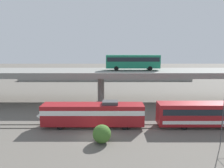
{
  "coord_description": "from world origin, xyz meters",
  "views": [
    {
      "loc": [
        2.54,
        -28.29,
        12.53
      ],
      "look_at": [
        2.72,
        15.91,
        4.78
      ],
      "focal_mm": 34.43,
      "sensor_mm": 36.0,
      "label": 1
    }
  ],
  "objects_px": {
    "parked_car_7": "(152,74)",
    "parked_car_1": "(118,74)",
    "parked_car_2": "(166,73)",
    "parked_car_0": "(100,74)",
    "parked_car_5": "(67,73)",
    "parked_car_3": "(140,73)",
    "transit_bus_on_overpass": "(132,61)",
    "parked_car_4": "(84,73)",
    "parked_car_6": "(107,75)",
    "train_locomotive": "(87,113)"
  },
  "relations": [
    {
      "from": "parked_car_0",
      "to": "parked_car_4",
      "type": "height_order",
      "value": "same"
    },
    {
      "from": "train_locomotive",
      "to": "parked_car_1",
      "type": "bearing_deg",
      "value": -97.39
    },
    {
      "from": "parked_car_1",
      "to": "parked_car_0",
      "type": "bearing_deg",
      "value": 1.61
    },
    {
      "from": "parked_car_2",
      "to": "parked_car_1",
      "type": "bearing_deg",
      "value": -171.34
    },
    {
      "from": "parked_car_0",
      "to": "parked_car_6",
      "type": "xyz_separation_m",
      "value": [
        2.97,
        -2.23,
        -0.0
      ]
    },
    {
      "from": "parked_car_3",
      "to": "parked_car_6",
      "type": "height_order",
      "value": "same"
    },
    {
      "from": "transit_bus_on_overpass",
      "to": "parked_car_4",
      "type": "height_order",
      "value": "transit_bus_on_overpass"
    },
    {
      "from": "transit_bus_on_overpass",
      "to": "parked_car_2",
      "type": "distance_m",
      "value": 42.19
    },
    {
      "from": "transit_bus_on_overpass",
      "to": "parked_car_1",
      "type": "height_order",
      "value": "transit_bus_on_overpass"
    },
    {
      "from": "parked_car_2",
      "to": "parked_car_5",
      "type": "xyz_separation_m",
      "value": [
        -39.93,
        -1.21,
        0.0
      ]
    },
    {
      "from": "parked_car_0",
      "to": "parked_car_6",
      "type": "distance_m",
      "value": 3.71
    },
    {
      "from": "parked_car_1",
      "to": "parked_car_2",
      "type": "height_order",
      "value": "same"
    },
    {
      "from": "train_locomotive",
      "to": "transit_bus_on_overpass",
      "type": "height_order",
      "value": "transit_bus_on_overpass"
    },
    {
      "from": "transit_bus_on_overpass",
      "to": "parked_car_5",
      "type": "distance_m",
      "value": 43.29
    },
    {
      "from": "parked_car_0",
      "to": "parked_car_5",
      "type": "bearing_deg",
      "value": 171.49
    },
    {
      "from": "parked_car_5",
      "to": "parked_car_6",
      "type": "relative_size",
      "value": 1.05
    },
    {
      "from": "parked_car_0",
      "to": "transit_bus_on_overpass",
      "type": "bearing_deg",
      "value": -75.19
    },
    {
      "from": "parked_car_1",
      "to": "parked_car_3",
      "type": "relative_size",
      "value": 0.86
    },
    {
      "from": "parked_car_7",
      "to": "parked_car_6",
      "type": "bearing_deg",
      "value": -176.94
    },
    {
      "from": "parked_car_1",
      "to": "parked_car_6",
      "type": "height_order",
      "value": "same"
    },
    {
      "from": "parked_car_6",
      "to": "parked_car_4",
      "type": "bearing_deg",
      "value": 148.95
    },
    {
      "from": "parked_car_3",
      "to": "parked_car_4",
      "type": "relative_size",
      "value": 1.0
    },
    {
      "from": "parked_car_4",
      "to": "train_locomotive",
      "type": "bearing_deg",
      "value": 97.65
    },
    {
      "from": "parked_car_2",
      "to": "parked_car_3",
      "type": "xyz_separation_m",
      "value": [
        -10.75,
        -0.85,
        0.0
      ]
    },
    {
      "from": "transit_bus_on_overpass",
      "to": "parked_car_6",
      "type": "height_order",
      "value": "transit_bus_on_overpass"
    },
    {
      "from": "parked_car_5",
      "to": "parked_car_7",
      "type": "bearing_deg",
      "value": 174.33
    },
    {
      "from": "parked_car_4",
      "to": "parked_car_5",
      "type": "distance_m",
      "value": 6.78
    },
    {
      "from": "parked_car_3",
      "to": "parked_car_2",
      "type": "bearing_deg",
      "value": -175.48
    },
    {
      "from": "transit_bus_on_overpass",
      "to": "parked_car_4",
      "type": "xyz_separation_m",
      "value": [
        -15.66,
        37.95,
        -7.24
      ]
    },
    {
      "from": "train_locomotive",
      "to": "parked_car_0",
      "type": "distance_m",
      "value": 50.45
    },
    {
      "from": "parked_car_0",
      "to": "parked_car_6",
      "type": "relative_size",
      "value": 1.04
    },
    {
      "from": "parked_car_0",
      "to": "parked_car_2",
      "type": "bearing_deg",
      "value": 6.77
    },
    {
      "from": "parked_car_1",
      "to": "parked_car_3",
      "type": "xyz_separation_m",
      "value": [
        8.76,
        2.12,
        0.0
      ]
    },
    {
      "from": "parked_car_4",
      "to": "parked_car_5",
      "type": "bearing_deg",
      "value": 13.06
    },
    {
      "from": "parked_car_0",
      "to": "parked_car_3",
      "type": "distance_m",
      "value": 16.19
    },
    {
      "from": "parked_car_5",
      "to": "parked_car_6",
      "type": "xyz_separation_m",
      "value": [
        16.13,
        -4.2,
        -0.0
      ]
    },
    {
      "from": "parked_car_4",
      "to": "parked_car_5",
      "type": "relative_size",
      "value": 1.06
    },
    {
      "from": "train_locomotive",
      "to": "parked_car_0",
      "type": "relative_size",
      "value": 3.89
    },
    {
      "from": "parked_car_3",
      "to": "parked_car_7",
      "type": "relative_size",
      "value": 1.09
    },
    {
      "from": "parked_car_0",
      "to": "parked_car_5",
      "type": "relative_size",
      "value": 0.99
    },
    {
      "from": "transit_bus_on_overpass",
      "to": "parked_car_2",
      "type": "relative_size",
      "value": 2.82
    },
    {
      "from": "parked_car_7",
      "to": "parked_car_1",
      "type": "bearing_deg",
      "value": 173.15
    },
    {
      "from": "parked_car_4",
      "to": "parked_car_5",
      "type": "height_order",
      "value": "same"
    },
    {
      "from": "parked_car_3",
      "to": "parked_car_4",
      "type": "xyz_separation_m",
      "value": [
        -22.58,
        1.17,
        0.0
      ]
    },
    {
      "from": "parked_car_3",
      "to": "parked_car_1",
      "type": "bearing_deg",
      "value": 13.63
    },
    {
      "from": "transit_bus_on_overpass",
      "to": "train_locomotive",
      "type": "bearing_deg",
      "value": 62.25
    },
    {
      "from": "parked_car_0",
      "to": "parked_car_6",
      "type": "height_order",
      "value": "same"
    },
    {
      "from": "parked_car_1",
      "to": "parked_car_5",
      "type": "distance_m",
      "value": 20.5
    },
    {
      "from": "transit_bus_on_overpass",
      "to": "parked_car_0",
      "type": "height_order",
      "value": "transit_bus_on_overpass"
    },
    {
      "from": "train_locomotive",
      "to": "parked_car_1",
      "type": "distance_m",
      "value": 51.07
    }
  ]
}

